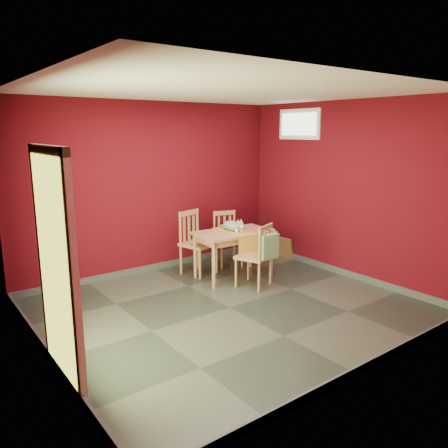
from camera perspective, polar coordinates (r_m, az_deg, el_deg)
ground at (r=5.75m, az=0.71°, el=-10.87°), size 4.50×4.50×0.00m
room_shell at (r=5.73m, az=0.71°, el=-10.41°), size 4.50×4.50×4.50m
doorway at (r=4.08m, az=-21.20°, el=-4.68°), size 0.06×1.01×2.13m
window at (r=7.54m, az=9.79°, el=12.73°), size 0.05×0.90×0.50m
outlet_plate at (r=8.09m, az=1.11°, el=-1.82°), size 0.08×0.02×0.12m
dining_table at (r=6.72m, az=1.27°, el=-1.73°), size 1.22×0.78×0.73m
table_runner at (r=6.62m, az=1.91°, el=-1.64°), size 0.41×0.75×0.36m
chair_far_left at (r=6.96m, az=-3.63°, el=-2.31°), size 0.57×0.57×1.01m
chair_far_right at (r=7.40m, az=0.43°, el=-1.82°), size 0.53×0.53×0.91m
chair_near at (r=6.37m, az=4.25°, el=-4.04°), size 0.57×0.57×0.94m
tote_bag at (r=6.20m, az=5.93°, el=-2.94°), size 0.30×0.18×0.42m
cat at (r=6.72m, az=1.08°, el=0.01°), size 0.31×0.47×0.22m
picture_frame at (r=7.94m, az=7.84°, el=-3.03°), size 0.17×0.39×0.37m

